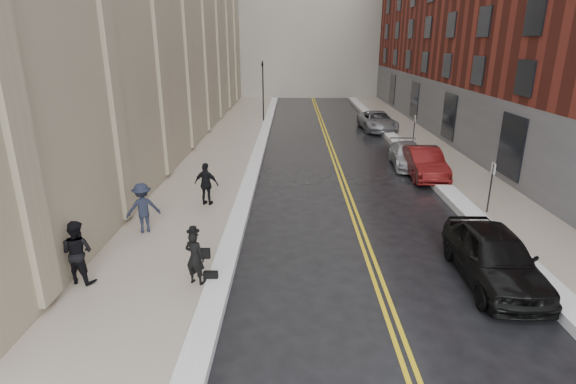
{
  "coord_description": "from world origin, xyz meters",
  "views": [
    {
      "loc": [
        -0.09,
        -9.22,
        6.8
      ],
      "look_at": [
        -0.23,
        6.19,
        1.6
      ],
      "focal_mm": 28.0,
      "sensor_mm": 36.0,
      "label": 1
    }
  ],
  "objects_px": {
    "pedestrian_main": "(195,258)",
    "pedestrian_c": "(206,184)",
    "car_silver_near": "(408,155)",
    "pedestrian_a": "(78,252)",
    "car_black": "(494,256)",
    "pedestrian_b": "(143,208)",
    "car_silver_far": "(378,121)",
    "car_maroon": "(424,163)"
  },
  "relations": [
    {
      "from": "car_maroon",
      "to": "pedestrian_b",
      "type": "height_order",
      "value": "pedestrian_b"
    },
    {
      "from": "car_black",
      "to": "pedestrian_b",
      "type": "bearing_deg",
      "value": 165.58
    },
    {
      "from": "car_silver_near",
      "to": "car_maroon",
      "type": "bearing_deg",
      "value": -77.6
    },
    {
      "from": "car_black",
      "to": "car_silver_far",
      "type": "xyz_separation_m",
      "value": [
        0.88,
        23.84,
        -0.07
      ]
    },
    {
      "from": "car_maroon",
      "to": "pedestrian_main",
      "type": "xyz_separation_m",
      "value": [
        -9.64,
        -11.31,
        0.2
      ]
    },
    {
      "from": "car_black",
      "to": "pedestrian_a",
      "type": "bearing_deg",
      "value": -176.68
    },
    {
      "from": "car_silver_near",
      "to": "pedestrian_b",
      "type": "xyz_separation_m",
      "value": [
        -11.96,
        -9.74,
        0.44
      ]
    },
    {
      "from": "car_black",
      "to": "car_maroon",
      "type": "bearing_deg",
      "value": 86.4
    },
    {
      "from": "car_silver_far",
      "to": "pedestrian_a",
      "type": "height_order",
      "value": "pedestrian_a"
    },
    {
      "from": "car_black",
      "to": "car_maroon",
      "type": "height_order",
      "value": "car_black"
    },
    {
      "from": "pedestrian_b",
      "to": "pedestrian_c",
      "type": "distance_m",
      "value": 3.4
    },
    {
      "from": "car_black",
      "to": "pedestrian_c",
      "type": "height_order",
      "value": "pedestrian_c"
    },
    {
      "from": "car_maroon",
      "to": "pedestrian_c",
      "type": "xyz_separation_m",
      "value": [
        -10.5,
        -4.73,
        0.3
      ]
    },
    {
      "from": "car_silver_near",
      "to": "pedestrian_main",
      "type": "height_order",
      "value": "pedestrian_main"
    },
    {
      "from": "pedestrian_c",
      "to": "car_black",
      "type": "bearing_deg",
      "value": 161.06
    },
    {
      "from": "car_silver_near",
      "to": "pedestrian_b",
      "type": "bearing_deg",
      "value": -136.86
    },
    {
      "from": "pedestrian_main",
      "to": "pedestrian_b",
      "type": "height_order",
      "value": "pedestrian_b"
    },
    {
      "from": "car_silver_far",
      "to": "pedestrian_a",
      "type": "bearing_deg",
      "value": -121.02
    },
    {
      "from": "car_black",
      "to": "pedestrian_main",
      "type": "xyz_separation_m",
      "value": [
        -8.68,
        -0.47,
        0.15
      ]
    },
    {
      "from": "pedestrian_main",
      "to": "pedestrian_c",
      "type": "xyz_separation_m",
      "value": [
        -0.86,
        6.58,
        0.1
      ]
    },
    {
      "from": "car_maroon",
      "to": "pedestrian_main",
      "type": "height_order",
      "value": "pedestrian_main"
    },
    {
      "from": "car_maroon",
      "to": "car_silver_far",
      "type": "height_order",
      "value": "car_maroon"
    },
    {
      "from": "car_silver_near",
      "to": "pedestrian_a",
      "type": "distance_m",
      "value": 18.43
    },
    {
      "from": "pedestrian_b",
      "to": "car_black",
      "type": "bearing_deg",
      "value": 141.42
    },
    {
      "from": "car_black",
      "to": "pedestrian_c",
      "type": "bearing_deg",
      "value": 148.81
    },
    {
      "from": "pedestrian_b",
      "to": "pedestrian_c",
      "type": "relative_size",
      "value": 1.01
    },
    {
      "from": "car_black",
      "to": "pedestrian_main",
      "type": "relative_size",
      "value": 2.94
    },
    {
      "from": "car_silver_near",
      "to": "pedestrian_main",
      "type": "bearing_deg",
      "value": -120.81
    },
    {
      "from": "pedestrian_b",
      "to": "car_silver_near",
      "type": "bearing_deg",
      "value": -163.56
    },
    {
      "from": "car_black",
      "to": "car_silver_far",
      "type": "relative_size",
      "value": 0.9
    },
    {
      "from": "car_silver_far",
      "to": "pedestrian_c",
      "type": "bearing_deg",
      "value": -123.41
    },
    {
      "from": "pedestrian_main",
      "to": "pedestrian_b",
      "type": "bearing_deg",
      "value": -34.0
    },
    {
      "from": "car_black",
      "to": "pedestrian_a",
      "type": "height_order",
      "value": "pedestrian_a"
    },
    {
      "from": "car_silver_far",
      "to": "pedestrian_a",
      "type": "relative_size",
      "value": 2.82
    },
    {
      "from": "pedestrian_a",
      "to": "car_silver_far",
      "type": "bearing_deg",
      "value": -103.99
    },
    {
      "from": "car_black",
      "to": "pedestrian_c",
      "type": "relative_size",
      "value": 2.62
    },
    {
      "from": "pedestrian_c",
      "to": "pedestrian_a",
      "type": "bearing_deg",
      "value": 82.68
    },
    {
      "from": "car_black",
      "to": "pedestrian_b",
      "type": "xyz_separation_m",
      "value": [
        -11.32,
        3.21,
        0.26
      ]
    },
    {
      "from": "car_black",
      "to": "car_maroon",
      "type": "relative_size",
      "value": 1.03
    },
    {
      "from": "car_black",
      "to": "pedestrian_b",
      "type": "height_order",
      "value": "pedestrian_b"
    },
    {
      "from": "pedestrian_b",
      "to": "pedestrian_a",
      "type": "bearing_deg",
      "value": 55.88
    },
    {
      "from": "car_silver_near",
      "to": "pedestrian_c",
      "type": "xyz_separation_m",
      "value": [
        -10.19,
        -6.85,
        0.43
      ]
    }
  ]
}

